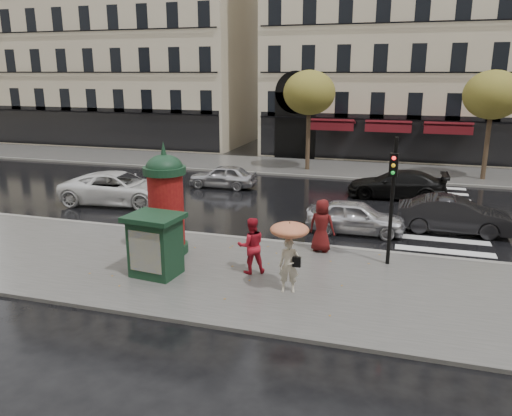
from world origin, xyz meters
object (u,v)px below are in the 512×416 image
(woman_umbrella, at_px, (289,245))
(newsstand, at_px, (155,244))
(man_burgundy, at_px, (322,225))
(morris_column, at_px, (166,200))
(traffic_light, at_px, (393,189))
(car_darkgrey, at_px, (454,215))
(woman_red, at_px, (251,245))
(car_silver, at_px, (356,217))
(car_white, at_px, (119,188))
(car_black, at_px, (397,184))
(car_far_silver, at_px, (223,176))

(woman_umbrella, relative_size, newsstand, 1.10)
(man_burgundy, bearing_deg, morris_column, 28.45)
(traffic_light, height_order, car_darkgrey, traffic_light)
(woman_red, distance_m, newsstand, 3.09)
(car_silver, xyz_separation_m, car_darkgrey, (3.92, 1.28, 0.06))
(woman_umbrella, bearing_deg, man_burgundy, 84.85)
(woman_red, distance_m, morris_column, 3.78)
(woman_umbrella, relative_size, man_burgundy, 1.13)
(morris_column, distance_m, newsstand, 2.31)
(woman_umbrella, height_order, car_white, woman_umbrella)
(man_burgundy, xyz_separation_m, traffic_light, (2.41, -0.68, 1.67))
(woman_red, distance_m, man_burgundy, 3.29)
(car_silver, bearing_deg, car_black, -13.14)
(woman_red, xyz_separation_m, car_silver, (2.80, 5.61, -0.37))
(man_burgundy, distance_m, car_white, 11.85)
(traffic_light, xyz_separation_m, newsstand, (-7.17, -3.08, -1.61))
(car_silver, bearing_deg, man_burgundy, 161.21)
(woman_umbrella, distance_m, woman_red, 1.93)
(car_silver, height_order, car_far_silver, car_silver)
(car_far_silver, bearing_deg, car_silver, 50.39)
(man_burgundy, bearing_deg, car_darkgrey, -128.72)
(woman_umbrella, bearing_deg, newsstand, 179.76)
(newsstand, height_order, car_white, newsstand)
(car_white, distance_m, car_far_silver, 6.23)
(morris_column, bearing_deg, newsstand, -73.50)
(woman_red, height_order, car_white, woman_red)
(woman_umbrella, relative_size, woman_red, 1.18)
(woman_red, bearing_deg, traffic_light, 177.40)
(car_silver, height_order, car_black, car_black)
(morris_column, xyz_separation_m, newsstand, (0.60, -2.04, -0.91))
(woman_red, xyz_separation_m, man_burgundy, (1.86, 2.71, 0.04))
(car_silver, bearing_deg, car_far_silver, 51.73)
(man_burgundy, xyz_separation_m, car_white, (-11.05, 4.26, -0.29))
(car_darkgrey, bearing_deg, traffic_light, 153.72)
(woman_umbrella, distance_m, man_burgundy, 3.83)
(woman_red, bearing_deg, car_silver, -144.54)
(morris_column, bearing_deg, traffic_light, 7.62)
(traffic_light, relative_size, car_white, 0.75)
(car_silver, bearing_deg, car_white, 82.79)
(traffic_light, bearing_deg, woman_red, -154.62)
(woman_umbrella, height_order, morris_column, morris_column)
(car_darkgrey, distance_m, car_far_silver, 13.19)
(car_white, bearing_deg, man_burgundy, -117.46)
(woman_umbrella, xyz_separation_m, car_far_silver, (-6.97, 13.03, -0.92))
(morris_column, bearing_deg, woman_red, -15.66)
(woman_red, height_order, car_darkgrey, woman_red)
(woman_umbrella, height_order, car_silver, woman_umbrella)
(car_white, height_order, car_far_silver, car_white)
(morris_column, distance_m, car_white, 8.35)
(newsstand, bearing_deg, car_darkgrey, 39.53)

